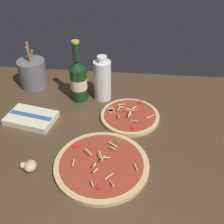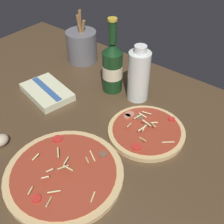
# 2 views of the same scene
# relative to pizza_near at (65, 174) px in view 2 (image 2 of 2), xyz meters

# --- Properties ---
(counter_slab) EXTENTS (1.60, 0.90, 0.03)m
(counter_slab) POSITION_rel_pizza_near_xyz_m (-0.00, 0.16, -0.02)
(counter_slab) COLOR #4C3823
(counter_slab) RESTS_ON ground
(pizza_near) EXTENTS (0.30, 0.30, 0.05)m
(pizza_near) POSITION_rel_pizza_near_xyz_m (0.00, 0.00, 0.00)
(pizza_near) COLOR tan
(pizza_near) RESTS_ON counter_slab
(pizza_far) EXTENTS (0.22, 0.22, 0.05)m
(pizza_far) POSITION_rel_pizza_near_xyz_m (0.07, 0.26, -0.00)
(pizza_far) COLOR tan
(pizza_far) RESTS_ON counter_slab
(beer_bottle) EXTENTS (0.07, 0.07, 0.26)m
(beer_bottle) POSITION_rel_pizza_near_xyz_m (-0.14, 0.37, 0.08)
(beer_bottle) COLOR #143819
(beer_bottle) RESTS_ON counter_slab
(oil_bottle) EXTENTS (0.07, 0.07, 0.19)m
(oil_bottle) POSITION_rel_pizza_near_xyz_m (-0.05, 0.38, 0.08)
(oil_bottle) COLOR silver
(oil_bottle) RESTS_ON counter_slab
(mushroom_left) EXTENTS (0.05, 0.04, 0.03)m
(mushroom_left) POSITION_rel_pizza_near_xyz_m (-0.22, -0.03, 0.01)
(mushroom_left) COLOR beige
(mushroom_left) RESTS_ON counter_slab
(utensil_crock) EXTENTS (0.12, 0.12, 0.20)m
(utensil_crock) POSITION_rel_pizza_near_xyz_m (-0.37, 0.46, 0.05)
(utensil_crock) COLOR slate
(utensil_crock) RESTS_ON counter_slab
(dish_towel) EXTENTS (0.20, 0.15, 0.03)m
(dish_towel) POSITION_rel_pizza_near_xyz_m (-0.30, 0.20, 0.00)
(dish_towel) COLOR beige
(dish_towel) RESTS_ON counter_slab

